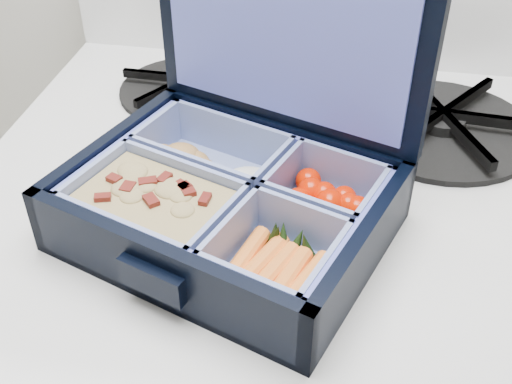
# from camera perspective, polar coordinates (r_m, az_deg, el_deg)

# --- Properties ---
(bento_box) EXTENTS (0.30, 0.27, 0.06)m
(bento_box) POSITION_cam_1_polar(r_m,az_deg,el_deg) (0.52, -2.53, -1.16)
(bento_box) COLOR black
(bento_box) RESTS_ON stove
(burner_grate) EXTENTS (0.21, 0.21, 0.03)m
(burner_grate) POSITION_cam_1_polar(r_m,az_deg,el_deg) (0.68, 16.21, 6.25)
(burner_grate) COLOR black
(burner_grate) RESTS_ON stove
(burner_grate_rear) EXTENTS (0.16, 0.16, 0.02)m
(burner_grate_rear) POSITION_cam_1_polar(r_m,az_deg,el_deg) (0.73, -6.06, 9.46)
(burner_grate_rear) COLOR black
(burner_grate_rear) RESTS_ON stove
(fork) EXTENTS (0.10, 0.19, 0.01)m
(fork) POSITION_cam_1_polar(r_m,az_deg,el_deg) (0.63, 5.14, 3.87)
(fork) COLOR #B7B7B7
(fork) RESTS_ON stove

